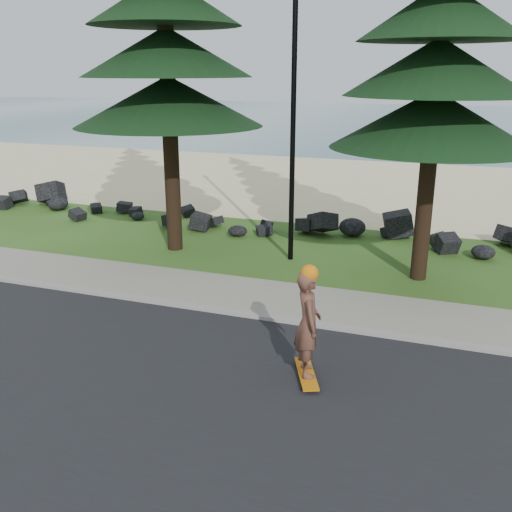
{
  "coord_description": "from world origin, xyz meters",
  "views": [
    {
      "loc": [
        4.13,
        -11.45,
        5.08
      ],
      "look_at": [
        0.1,
        0.0,
        1.09
      ],
      "focal_mm": 40.0,
      "sensor_mm": 36.0,
      "label": 1
    }
  ],
  "objects": [
    {
      "name": "ground",
      "position": [
        0.0,
        0.0,
        0.0
      ],
      "size": [
        160.0,
        160.0,
        0.0
      ],
      "primitive_type": "plane",
      "color": "#314D18",
      "rests_on": "ground"
    },
    {
      "name": "road",
      "position": [
        0.0,
        -4.5,
        0.01
      ],
      "size": [
        160.0,
        7.0,
        0.02
      ],
      "primitive_type": "cube",
      "color": "black",
      "rests_on": "ground"
    },
    {
      "name": "kerb",
      "position": [
        0.0,
        -0.9,
        0.05
      ],
      "size": [
        160.0,
        0.2,
        0.1
      ],
      "primitive_type": "cube",
      "color": "gray",
      "rests_on": "ground"
    },
    {
      "name": "sidewalk",
      "position": [
        0.0,
        0.2,
        0.04
      ],
      "size": [
        160.0,
        2.0,
        0.08
      ],
      "primitive_type": "cube",
      "color": "gray",
      "rests_on": "ground"
    },
    {
      "name": "beach_sand",
      "position": [
        0.0,
        14.5,
        0.01
      ],
      "size": [
        160.0,
        15.0,
        0.01
      ],
      "primitive_type": "cube",
      "color": "beige",
      "rests_on": "ground"
    },
    {
      "name": "ocean",
      "position": [
        0.0,
        51.0,
        0.0
      ],
      "size": [
        160.0,
        58.0,
        0.01
      ],
      "primitive_type": "cube",
      "color": "#3F6A79",
      "rests_on": "ground"
    },
    {
      "name": "seawall_boulders",
      "position": [
        0.0,
        5.6,
        0.0
      ],
      "size": [
        60.0,
        2.4,
        1.1
      ],
      "primitive_type": null,
      "color": "black",
      "rests_on": "ground"
    },
    {
      "name": "lamp_post",
      "position": [
        0.0,
        3.2,
        4.13
      ],
      "size": [
        0.25,
        0.14,
        8.14
      ],
      "color": "black",
      "rests_on": "ground"
    },
    {
      "name": "skateboarder",
      "position": [
        2.07,
        -2.99,
        1.04
      ],
      "size": [
        0.68,
        1.13,
        2.06
      ],
      "rotation": [
        0.0,
        0.0,
        1.97
      ],
      "color": "#BD690B",
      "rests_on": "ground"
    }
  ]
}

